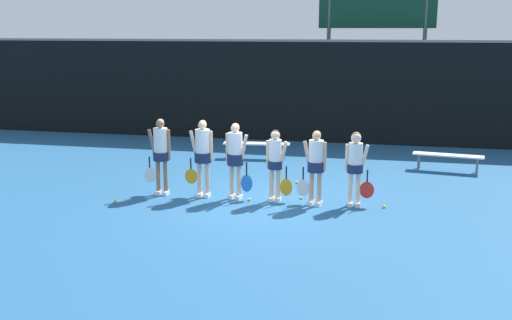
# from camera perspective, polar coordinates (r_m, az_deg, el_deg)

# --- Properties ---
(ground_plane) EXTENTS (140.00, 140.00, 0.00)m
(ground_plane) POSITION_cam_1_polar(r_m,az_deg,el_deg) (13.60, 0.14, -3.91)
(ground_plane) COLOR #235684
(fence_windscreen) EXTENTS (60.00, 0.08, 3.46)m
(fence_windscreen) POSITION_cam_1_polar(r_m,az_deg,el_deg) (20.49, 4.52, 6.58)
(fence_windscreen) COLOR black
(fence_windscreen) RESTS_ON ground_plane
(scoreboard) EXTENTS (3.96, 0.15, 5.17)m
(scoreboard) POSITION_cam_1_polar(r_m,az_deg,el_deg) (21.39, 11.42, 12.85)
(scoreboard) COLOR #515156
(scoreboard) RESTS_ON ground_plane
(bench_courtside) EXTENTS (1.89, 0.61, 0.46)m
(bench_courtside) POSITION_cam_1_polar(r_m,az_deg,el_deg) (17.12, 17.82, 0.29)
(bench_courtside) COLOR silver
(bench_courtside) RESTS_ON ground_plane
(bench_far) EXTENTS (2.01, 0.55, 0.47)m
(bench_far) POSITION_cam_1_polar(r_m,az_deg,el_deg) (17.90, 0.06, 1.44)
(bench_far) COLOR silver
(bench_far) RESTS_ON ground_plane
(player_0) EXTENTS (0.65, 0.37, 1.79)m
(player_0) POSITION_cam_1_polar(r_m,az_deg,el_deg) (14.06, -9.07, 0.93)
(player_0) COLOR #8C664C
(player_0) RESTS_ON ground_plane
(player_1) EXTENTS (0.68, 0.39, 1.79)m
(player_1) POSITION_cam_1_polar(r_m,az_deg,el_deg) (13.75, -5.11, 0.80)
(player_1) COLOR beige
(player_1) RESTS_ON ground_plane
(player_2) EXTENTS (0.64, 0.37, 1.75)m
(player_2) POSITION_cam_1_polar(r_m,az_deg,el_deg) (13.55, -1.96, 0.51)
(player_2) COLOR beige
(player_2) RESTS_ON ground_plane
(player_3) EXTENTS (0.61, 0.32, 1.64)m
(player_3) POSITION_cam_1_polar(r_m,az_deg,el_deg) (13.36, 1.87, -0.00)
(player_3) COLOR beige
(player_3) RESTS_ON ground_plane
(player_4) EXTENTS (0.66, 0.37, 1.66)m
(player_4) POSITION_cam_1_polar(r_m,az_deg,el_deg) (13.13, 5.70, -0.19)
(player_4) COLOR tan
(player_4) RESTS_ON ground_plane
(player_5) EXTENTS (0.65, 0.35, 1.65)m
(player_5) POSITION_cam_1_polar(r_m,az_deg,el_deg) (13.16, 9.47, -0.25)
(player_5) COLOR beige
(player_5) RESTS_ON ground_plane
(tennis_ball_0) EXTENTS (0.07, 0.07, 0.07)m
(tennis_ball_0) POSITION_cam_1_polar(r_m,az_deg,el_deg) (13.83, -13.29, -3.83)
(tennis_ball_0) COLOR #CCE033
(tennis_ball_0) RESTS_ON ground_plane
(tennis_ball_1) EXTENTS (0.07, 0.07, 0.07)m
(tennis_ball_1) POSITION_cam_1_polar(r_m,az_deg,el_deg) (13.35, 12.12, -4.35)
(tennis_ball_1) COLOR #CCE033
(tennis_ball_1) RESTS_ON ground_plane
(tennis_ball_2) EXTENTS (0.07, 0.07, 0.07)m
(tennis_ball_2) POSITION_cam_1_polar(r_m,az_deg,el_deg) (15.11, 3.92, -2.12)
(tennis_ball_2) COLOR #CCE033
(tennis_ball_2) RESTS_ON ground_plane
(tennis_ball_3) EXTENTS (0.07, 0.07, 0.07)m
(tennis_ball_3) POSITION_cam_1_polar(r_m,az_deg,el_deg) (13.76, 4.31, -3.60)
(tennis_ball_3) COLOR #CCE033
(tennis_ball_3) RESTS_ON ground_plane
(tennis_ball_4) EXTENTS (0.07, 0.07, 0.07)m
(tennis_ball_4) POSITION_cam_1_polar(r_m,az_deg,el_deg) (13.58, -0.66, -3.78)
(tennis_ball_4) COLOR #CCE033
(tennis_ball_4) RESTS_ON ground_plane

